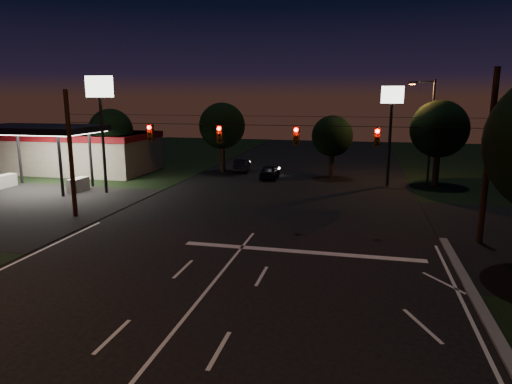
% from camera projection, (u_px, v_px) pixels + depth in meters
% --- Properties ---
extents(ground, '(140.00, 140.00, 0.00)m').
position_uv_depth(ground, '(134.00, 381.00, 12.37)').
color(ground, black).
rests_on(ground, ground).
extents(stop_bar, '(12.00, 0.50, 0.01)m').
position_uv_depth(stop_bar, '(300.00, 252.00, 22.66)').
color(stop_bar, silver).
rests_on(stop_bar, ground).
extents(utility_pole_right, '(0.30, 0.30, 9.00)m').
position_uv_depth(utility_pole_right, '(479.00, 243.00, 24.00)').
color(utility_pole_right, black).
rests_on(utility_pole_right, ground).
extents(utility_pole_left, '(0.28, 0.28, 8.00)m').
position_uv_depth(utility_pole_left, '(76.00, 216.00, 29.33)').
color(utility_pole_left, black).
rests_on(utility_pole_left, ground).
extents(signal_span, '(24.00, 0.40, 1.56)m').
position_uv_depth(signal_span, '(257.00, 134.00, 25.50)').
color(signal_span, black).
rests_on(signal_span, ground).
extents(gas_station, '(14.20, 16.10, 5.25)m').
position_uv_depth(gas_station, '(79.00, 149.00, 45.70)').
color(gas_station, gray).
rests_on(gas_station, ground).
extents(pole_sign_left_near, '(2.20, 0.30, 9.10)m').
position_uv_depth(pole_sign_left_near, '(100.00, 104.00, 35.01)').
color(pole_sign_left_near, black).
rests_on(pole_sign_left_near, ground).
extents(pole_sign_right, '(1.80, 0.30, 8.40)m').
position_uv_depth(pole_sign_right, '(391.00, 113.00, 37.90)').
color(pole_sign_right, black).
rests_on(pole_sign_right, ground).
extents(street_light_right_far, '(2.20, 0.35, 9.00)m').
position_uv_depth(street_light_right_far, '(428.00, 124.00, 39.29)').
color(street_light_right_far, black).
rests_on(street_light_right_far, ground).
extents(tree_far_a, '(4.20, 4.20, 6.42)m').
position_uv_depth(tree_far_a, '(112.00, 131.00, 44.19)').
color(tree_far_a, black).
rests_on(tree_far_a, ground).
extents(tree_far_b, '(4.60, 4.60, 6.98)m').
position_uv_depth(tree_far_b, '(223.00, 126.00, 45.72)').
color(tree_far_b, black).
rests_on(tree_far_b, ground).
extents(tree_far_c, '(3.80, 3.80, 5.86)m').
position_uv_depth(tree_far_c, '(332.00, 137.00, 42.45)').
color(tree_far_c, black).
rests_on(tree_far_c, ground).
extents(tree_far_d, '(4.80, 4.80, 7.30)m').
position_uv_depth(tree_far_d, '(439.00, 130.00, 38.38)').
color(tree_far_d, black).
rests_on(tree_far_d, ground).
extents(car_oncoming_a, '(1.64, 3.87, 1.30)m').
position_uv_depth(car_oncoming_a, '(269.00, 172.00, 42.66)').
color(car_oncoming_a, black).
rests_on(car_oncoming_a, ground).
extents(car_oncoming_b, '(1.95, 4.12, 1.30)m').
position_uv_depth(car_oncoming_b, '(242.00, 165.00, 46.78)').
color(car_oncoming_b, black).
rests_on(car_oncoming_b, ground).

